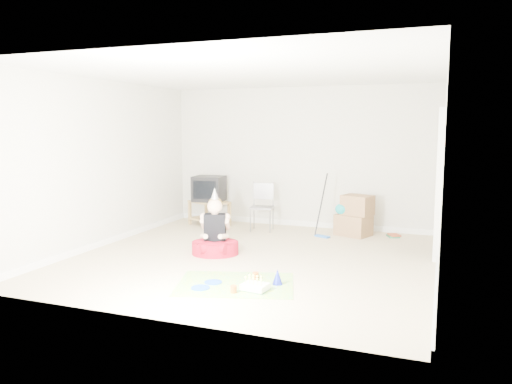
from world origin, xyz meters
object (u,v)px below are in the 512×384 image
(folding_chair, at_px, (262,207))
(birthday_cake, at_px, (255,287))
(seated_woman, at_px, (215,240))
(tv_stand, at_px, (209,211))
(crt_tv, at_px, (209,189))
(cardboard_boxes, at_px, (354,216))

(folding_chair, distance_m, birthday_cake, 3.37)
(seated_woman, xyz_separation_m, birthday_cake, (1.14, -1.35, -0.18))
(tv_stand, bearing_deg, crt_tv, 90.00)
(tv_stand, relative_size, cardboard_boxes, 1.24)
(seated_woman, bearing_deg, tv_stand, 118.04)
(crt_tv, bearing_deg, cardboard_boxes, -2.45)
(folding_chair, height_order, seated_woman, seated_woman)
(folding_chair, height_order, cardboard_boxes, folding_chair)
(cardboard_boxes, height_order, seated_woman, seated_woman)
(tv_stand, relative_size, seated_woman, 0.88)
(tv_stand, relative_size, crt_tv, 1.58)
(tv_stand, bearing_deg, cardboard_boxes, 1.45)
(seated_woman, distance_m, birthday_cake, 1.77)
(folding_chair, relative_size, cardboard_boxes, 1.25)
(folding_chair, xyz_separation_m, birthday_cake, (1.06, -3.18, -0.39))
(crt_tv, height_order, seated_woman, seated_woman)
(folding_chair, bearing_deg, crt_tv, 173.99)
(birthday_cake, bearing_deg, tv_stand, 123.42)
(birthday_cake, bearing_deg, folding_chair, 108.53)
(tv_stand, xyz_separation_m, folding_chair, (1.11, -0.12, 0.15))
(folding_chair, distance_m, seated_woman, 1.84)
(tv_stand, distance_m, birthday_cake, 3.95)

